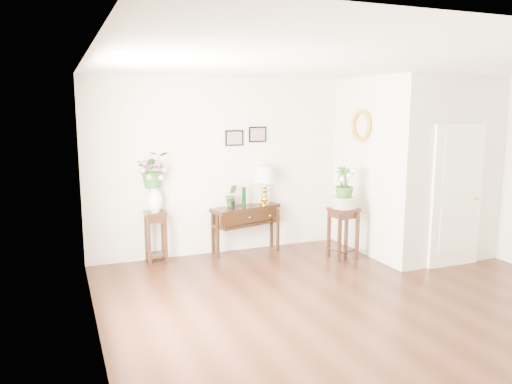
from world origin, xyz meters
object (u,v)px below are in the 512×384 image
table_lamp (265,183)px  plant_stand_a (156,237)px  console_table (246,229)px  plant_stand_b (343,233)px

table_lamp → plant_stand_a: 1.93m
console_table → plant_stand_b: size_ratio=1.43×
table_lamp → plant_stand_b: size_ratio=0.80×
console_table → plant_stand_a: plant_stand_a is taller
table_lamp → plant_stand_a: size_ratio=0.81×
console_table → plant_stand_a: size_ratio=1.45×
console_table → table_lamp: (0.33, 0.00, 0.73)m
plant_stand_a → console_table: bearing=0.8°
console_table → plant_stand_b: plant_stand_b is taller
plant_stand_a → plant_stand_b: bearing=-17.0°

